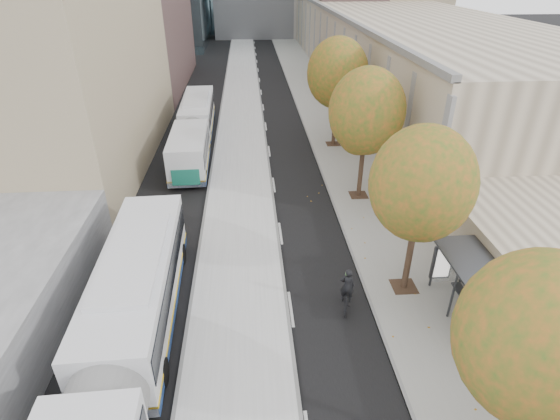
{
  "coord_description": "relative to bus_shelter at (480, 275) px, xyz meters",
  "views": [
    {
      "loc": [
        -3.14,
        -2.06,
        12.88
      ],
      "look_at": [
        -1.81,
        16.19,
        2.5
      ],
      "focal_mm": 28.0,
      "sensor_mm": 36.0,
      "label": 1
    }
  ],
  "objects": [
    {
      "name": "tree_c",
      "position": [
        -2.09,
        2.04,
        3.06
      ],
      "size": [
        4.2,
        4.2,
        7.28
      ],
      "color": "#2E2415",
      "rests_on": "sidewalk"
    },
    {
      "name": "bus_shelter",
      "position": [
        0.0,
        0.0,
        0.0
      ],
      "size": [
        1.9,
        4.4,
        2.53
      ],
      "color": "#383A3F",
      "rests_on": "sidewalk"
    },
    {
      "name": "bus_far",
      "position": [
        -13.16,
        20.7,
        -0.67
      ],
      "size": [
        2.84,
        16.73,
        2.78
      ],
      "rotation": [
        0.0,
        0.0,
        0.02
      ],
      "color": "silver",
      "rests_on": "ground"
    },
    {
      "name": "cyclist",
      "position": [
        -5.02,
        0.89,
        -1.42
      ],
      "size": [
        0.82,
        1.68,
        2.07
      ],
      "rotation": [
        0.0,
        0.0,
        -0.24
      ],
      "color": "black",
      "rests_on": "ground"
    },
    {
      "name": "tree_b",
      "position": [
        -2.09,
        -5.96,
        2.85
      ],
      "size": [
        4.0,
        4.0,
        6.97
      ],
      "color": "#2E2415",
      "rests_on": "sidewalk"
    },
    {
      "name": "tree_e",
      "position": [
        -2.09,
        20.04,
        3.5
      ],
      "size": [
        4.6,
        4.6,
        7.92
      ],
      "color": "#2E2415",
      "rests_on": "sidewalk"
    },
    {
      "name": "bus_platform",
      "position": [
        -9.56,
        24.04,
        -2.11
      ],
      "size": [
        4.25,
        150.0,
        0.15
      ],
      "primitive_type": "cube",
      "color": "#B7B7B7",
      "rests_on": "ground"
    },
    {
      "name": "tree_d",
      "position": [
        -2.09,
        11.04,
        3.28
      ],
      "size": [
        4.4,
        4.4,
        7.6
      ],
      "color": "#2E2415",
      "rests_on": "sidewalk"
    },
    {
      "name": "sidewalk",
      "position": [
        -1.56,
        24.04,
        -2.15
      ],
      "size": [
        4.75,
        150.0,
        0.08
      ],
      "primitive_type": "cube",
      "color": "gray",
      "rests_on": "ground"
    },
    {
      "name": "distant_car",
      "position": [
        -13.5,
        29.41,
        -1.58
      ],
      "size": [
        1.92,
        3.76,
        1.22
      ],
      "primitive_type": "imported",
      "rotation": [
        0.0,
        0.0,
        -0.14
      ],
      "color": "silver",
      "rests_on": "ground"
    },
    {
      "name": "building_tan",
      "position": [
        9.81,
        53.04,
        1.81
      ],
      "size": [
        18.0,
        92.0,
        8.0
      ],
      "primitive_type": "cube",
      "color": "gray",
      "rests_on": "ground"
    },
    {
      "name": "bus_near",
      "position": [
        -13.34,
        -3.03,
        -0.53
      ],
      "size": [
        3.21,
        18.33,
        3.04
      ],
      "rotation": [
        0.0,
        0.0,
        0.03
      ],
      "color": "silver",
      "rests_on": "ground"
    }
  ]
}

